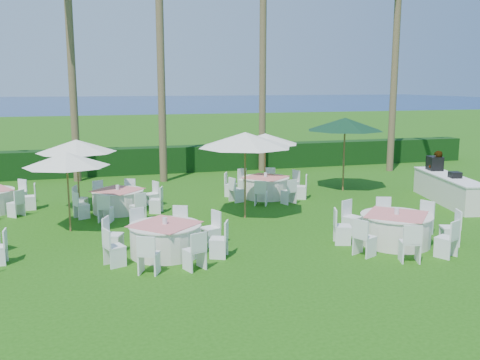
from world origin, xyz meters
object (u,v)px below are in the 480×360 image
object	(u,v)px
banquet_table_f	(265,187)
umbrella_green	(345,124)
umbrella_b	(245,140)
buffet_table	(448,188)
banquet_table_b	(165,239)
banquet_table_c	(396,229)
banquet_table_e	(118,200)
umbrella_a	(66,159)
umbrella_c	(76,146)
staff_person	(436,174)
umbrella_d	(265,139)

from	to	relation	value
banquet_table_f	umbrella_green	bearing A→B (deg)	6.27
banquet_table_f	umbrella_b	bearing A→B (deg)	-120.49
buffet_table	banquet_table_f	bearing A→B (deg)	156.03
banquet_table_f	buffet_table	xyz separation A→B (m)	(5.84, -2.60, 0.12)
banquet_table_b	banquet_table_c	distance (m)	5.91
umbrella_green	banquet_table_b	bearing A→B (deg)	-142.34
umbrella_b	umbrella_green	world-z (taller)	umbrella_green
banquet_table_e	banquet_table_f	distance (m)	5.39
umbrella_a	umbrella_c	size ratio (longest dim) A/B	0.93
staff_person	umbrella_d	bearing A→B (deg)	-16.32
umbrella_a	umbrella_green	world-z (taller)	umbrella_green
banquet_table_b	umbrella_d	bearing A→B (deg)	53.59
umbrella_c	umbrella_d	bearing A→B (deg)	8.82
umbrella_a	umbrella_c	distance (m)	2.50
umbrella_c	staff_person	distance (m)	12.76
banquet_table_c	umbrella_c	bearing A→B (deg)	142.17
umbrella_green	banquet_table_f	bearing A→B (deg)	-173.73
banquet_table_e	buffet_table	xyz separation A→B (m)	(11.16, -1.76, 0.13)
umbrella_c	buffet_table	xyz separation A→B (m)	(12.37, -2.28, -1.62)
banquet_table_e	staff_person	distance (m)	11.46
umbrella_a	umbrella_c	world-z (taller)	umbrella_c
banquet_table_b	umbrella_b	world-z (taller)	umbrella_b
umbrella_a	buffet_table	distance (m)	12.70
banquet_table_f	umbrella_c	distance (m)	6.77
banquet_table_b	umbrella_a	xyz separation A→B (m)	(-2.28, 2.85, 1.65)
umbrella_green	buffet_table	xyz separation A→B (m)	(2.53, -2.96, -2.07)
banquet_table_b	umbrella_green	distance (m)	10.09
banquet_table_e	banquet_table_f	bearing A→B (deg)	8.89
banquet_table_b	banquet_table_e	bearing A→B (deg)	99.87
banquet_table_c	banquet_table_f	bearing A→B (deg)	101.95
umbrella_c	buffet_table	size ratio (longest dim) A/B	0.60
umbrella_d	buffet_table	xyz separation A→B (m)	(5.62, -3.33, -1.56)
umbrella_green	umbrella_b	bearing A→B (deg)	-148.08
banquet_table_b	umbrella_green	xyz separation A→B (m)	(7.80, 6.02, 2.18)
staff_person	banquet_table_c	bearing A→B (deg)	50.79
umbrella_a	umbrella_d	world-z (taller)	umbrella_d
buffet_table	umbrella_c	bearing A→B (deg)	169.57
umbrella_c	banquet_table_e	bearing A→B (deg)	-23.00
umbrella_b	staff_person	xyz separation A→B (m)	(7.69, 1.14, -1.58)
banquet_table_b	staff_person	distance (m)	11.37
banquet_table_e	umbrella_green	bearing A→B (deg)	7.89
umbrella_a	staff_person	bearing A→B (deg)	5.60
umbrella_c	umbrella_b	bearing A→B (deg)	-25.51
umbrella_a	banquet_table_e	bearing A→B (deg)	53.81
banquet_table_c	banquet_table_e	size ratio (longest dim) A/B	1.10
banquet_table_c	umbrella_a	distance (m)	9.06
banquet_table_b	umbrella_c	distance (m)	5.97
banquet_table_f	staff_person	size ratio (longest dim) A/B	1.75
umbrella_d	banquet_table_e	bearing A→B (deg)	-164.27
staff_person	umbrella_green	bearing A→B (deg)	-29.53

